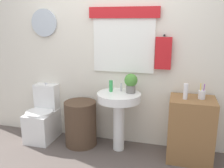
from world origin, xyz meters
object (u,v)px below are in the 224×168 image
object	(u,v)px
wooden_cabinet	(191,129)
soap_bottle	(111,86)
toilet	(43,118)
lotion_bottle	(186,91)
pedestal_sink	(119,107)
potted_plant	(131,82)
laundry_hamper	(81,123)
toothbrush_cup	(202,95)

from	to	relation	value
wooden_cabinet	soap_bottle	bearing A→B (deg)	177.19
toilet	lotion_bottle	xyz separation A→B (m)	(1.94, -0.07, 0.57)
pedestal_sink	potted_plant	size ratio (longest dim) A/B	3.13
pedestal_sink	toilet	bearing A→B (deg)	178.23
laundry_hamper	soap_bottle	size ratio (longest dim) A/B	4.17
toilet	pedestal_sink	world-z (taller)	toilet
pedestal_sink	wooden_cabinet	xyz separation A→B (m)	(0.90, 0.00, -0.21)
soap_bottle	toothbrush_cup	size ratio (longest dim) A/B	0.80
pedestal_sink	lotion_bottle	xyz separation A→B (m)	(0.81, -0.04, 0.27)
lotion_bottle	toothbrush_cup	xyz separation A→B (m)	(0.19, 0.06, -0.04)
pedestal_sink	toothbrush_cup	world-z (taller)	toothbrush_cup
toilet	pedestal_sink	xyz separation A→B (m)	(1.13, -0.03, 0.30)
soap_bottle	lotion_bottle	world-z (taller)	lotion_bottle
potted_plant	lotion_bottle	distance (m)	0.68
laundry_hamper	toothbrush_cup	xyz separation A→B (m)	(1.53, 0.02, 0.53)
laundry_hamper	pedestal_sink	distance (m)	0.61
lotion_bottle	toothbrush_cup	world-z (taller)	lotion_bottle
toilet	toothbrush_cup	xyz separation A→B (m)	(2.13, -0.01, 0.53)
toilet	lotion_bottle	distance (m)	2.02
wooden_cabinet	potted_plant	world-z (taller)	potted_plant
potted_plant	toothbrush_cup	xyz separation A→B (m)	(0.85, -0.04, -0.08)
toothbrush_cup	potted_plant	bearing A→B (deg)	177.32
laundry_hamper	lotion_bottle	size ratio (longest dim) A/B	3.31
potted_plant	lotion_bottle	world-z (taller)	potted_plant
soap_bottle	potted_plant	bearing A→B (deg)	2.20
toilet	laundry_hamper	bearing A→B (deg)	-3.37
toilet	potted_plant	world-z (taller)	potted_plant
laundry_hamper	wooden_cabinet	bearing A→B (deg)	0.00
pedestal_sink	wooden_cabinet	size ratio (longest dim) A/B	1.00
soap_bottle	potted_plant	distance (m)	0.27
pedestal_sink	wooden_cabinet	distance (m)	0.92
toilet	wooden_cabinet	size ratio (longest dim) A/B	1.02
wooden_cabinet	toilet	bearing A→B (deg)	179.02
laundry_hamper	soap_bottle	xyz separation A→B (m)	(0.42, 0.05, 0.55)
toilet	soap_bottle	distance (m)	1.15
toilet	wooden_cabinet	world-z (taller)	toilet
toilet	toothbrush_cup	world-z (taller)	toothbrush_cup
toothbrush_cup	pedestal_sink	bearing A→B (deg)	-178.84
toilet	potted_plant	bearing A→B (deg)	1.13
laundry_hamper	soap_bottle	world-z (taller)	soap_bottle
toilet	potted_plant	size ratio (longest dim) A/B	3.22
toothbrush_cup	toilet	bearing A→B (deg)	179.60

